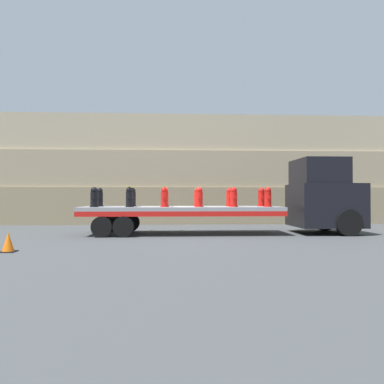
# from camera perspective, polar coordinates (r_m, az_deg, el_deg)

# --- Properties ---
(ground_plane) EXTENTS (120.00, 120.00, 0.00)m
(ground_plane) POSITION_cam_1_polar(r_m,az_deg,el_deg) (15.84, -1.60, -6.40)
(ground_plane) COLOR #3F4244
(rock_cliff) EXTENTS (60.00, 3.30, 6.34)m
(rock_cliff) POSITION_cam_1_polar(r_m,az_deg,el_deg) (22.81, -1.98, 3.29)
(rock_cliff) COLOR gray
(rock_cliff) RESTS_ON ground_plane
(truck_cab) EXTENTS (2.68, 2.71, 3.18)m
(truck_cab) POSITION_cam_1_polar(r_m,az_deg,el_deg) (17.06, 19.68, -0.71)
(truck_cab) COLOR black
(truck_cab) RESTS_ON ground_plane
(flatbed_trailer) EXTENTS (8.27, 2.66, 1.15)m
(flatbed_trailer) POSITION_cam_1_polar(r_m,az_deg,el_deg) (15.77, -3.36, -2.99)
(flatbed_trailer) COLOR gray
(flatbed_trailer) RESTS_ON ground_plane
(fire_hydrant_black_near_0) EXTENTS (0.36, 0.49, 0.81)m
(fire_hydrant_black_near_0) POSITION_cam_1_polar(r_m,az_deg,el_deg) (15.53, -14.71, -0.79)
(fire_hydrant_black_near_0) COLOR black
(fire_hydrant_black_near_0) RESTS_ON flatbed_trailer
(fire_hydrant_black_far_0) EXTENTS (0.36, 0.49, 0.81)m
(fire_hydrant_black_far_0) POSITION_cam_1_polar(r_m,az_deg,el_deg) (16.63, -13.91, -0.79)
(fire_hydrant_black_far_0) COLOR black
(fire_hydrant_black_far_0) RESTS_ON flatbed_trailer
(fire_hydrant_black_near_1) EXTENTS (0.36, 0.49, 0.81)m
(fire_hydrant_black_near_1) POSITION_cam_1_polar(r_m,az_deg,el_deg) (15.30, -9.52, -0.81)
(fire_hydrant_black_near_1) COLOR black
(fire_hydrant_black_near_1) RESTS_ON flatbed_trailer
(fire_hydrant_black_far_1) EXTENTS (0.36, 0.49, 0.81)m
(fire_hydrant_black_far_1) POSITION_cam_1_polar(r_m,az_deg,el_deg) (16.42, -9.06, -0.81)
(fire_hydrant_black_far_1) COLOR black
(fire_hydrant_black_far_1) RESTS_ON flatbed_trailer
(fire_hydrant_red_near_2) EXTENTS (0.36, 0.49, 0.81)m
(fire_hydrant_red_near_2) POSITION_cam_1_polar(r_m,az_deg,el_deg) (15.20, -4.22, -0.81)
(fire_hydrant_red_near_2) COLOR red
(fire_hydrant_red_near_2) RESTS_ON flatbed_trailer
(fire_hydrant_red_far_2) EXTENTS (0.36, 0.49, 0.81)m
(fire_hydrant_red_far_2) POSITION_cam_1_polar(r_m,az_deg,el_deg) (16.33, -4.12, -0.81)
(fire_hydrant_red_far_2) COLOR red
(fire_hydrant_red_far_2) RESTS_ON flatbed_trailer
(fire_hydrant_red_near_3) EXTENTS (0.36, 0.49, 0.81)m
(fire_hydrant_red_near_3) POSITION_cam_1_polar(r_m,az_deg,el_deg) (15.23, 1.11, -0.82)
(fire_hydrant_red_near_3) COLOR red
(fire_hydrant_red_near_3) RESTS_ON flatbed_trailer
(fire_hydrant_red_far_3) EXTENTS (0.36, 0.49, 0.81)m
(fire_hydrant_red_far_3) POSITION_cam_1_polar(r_m,az_deg,el_deg) (16.36, 0.84, -0.82)
(fire_hydrant_red_far_3) COLOR red
(fire_hydrant_red_far_3) RESTS_ON flatbed_trailer
(fire_hydrant_red_near_4) EXTENTS (0.36, 0.49, 0.81)m
(fire_hydrant_red_near_4) POSITION_cam_1_polar(r_m,az_deg,el_deg) (15.40, 6.37, -0.81)
(fire_hydrant_red_near_4) COLOR red
(fire_hydrant_red_near_4) RESTS_ON flatbed_trailer
(fire_hydrant_red_far_4) EXTENTS (0.36, 0.49, 0.81)m
(fire_hydrant_red_far_4) POSITION_cam_1_polar(r_m,az_deg,el_deg) (16.51, 5.74, -0.81)
(fire_hydrant_red_far_4) COLOR red
(fire_hydrant_red_far_4) RESTS_ON flatbed_trailer
(fire_hydrant_red_near_5) EXTENTS (0.36, 0.49, 0.81)m
(fire_hydrant_red_near_5) POSITION_cam_1_polar(r_m,az_deg,el_deg) (15.68, 11.48, -0.80)
(fire_hydrant_red_near_5) COLOR red
(fire_hydrant_red_near_5) RESTS_ON flatbed_trailer
(fire_hydrant_red_far_5) EXTENTS (0.36, 0.49, 0.81)m
(fire_hydrant_red_far_5) POSITION_cam_1_polar(r_m,az_deg,el_deg) (16.78, 10.52, -0.80)
(fire_hydrant_red_far_5) COLOR red
(fire_hydrant_red_far_5) RESTS_ON flatbed_trailer
(cargo_strap_rear) EXTENTS (0.05, 2.76, 0.01)m
(cargo_strap_rear) POSITION_cam_1_polar(r_m,az_deg,el_deg) (15.87, -9.28, 0.73)
(cargo_strap_rear) COLOR yellow
(cargo_strap_rear) RESTS_ON fire_hydrant_black_near_1
(cargo_strap_middle) EXTENTS (0.05, 2.76, 0.01)m
(cargo_strap_middle) POSITION_cam_1_polar(r_m,az_deg,el_deg) (15.77, -4.17, 0.73)
(cargo_strap_middle) COLOR yellow
(cargo_strap_middle) RESTS_ON fire_hydrant_red_near_2
(traffic_cone) EXTENTS (0.42, 0.42, 0.56)m
(traffic_cone) POSITION_cam_1_polar(r_m,az_deg,el_deg) (11.83, -26.21, -6.90)
(traffic_cone) COLOR black
(traffic_cone) RESTS_ON ground_plane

